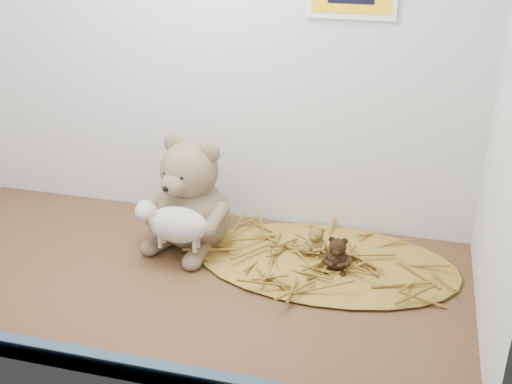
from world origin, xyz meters
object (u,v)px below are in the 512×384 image
(toy_lamb, at_px, (178,225))
(mini_teddy_brown, at_px, (337,252))
(main_teddy, at_px, (192,193))
(mini_teddy_tan, at_px, (316,239))

(toy_lamb, distance_m, mini_teddy_brown, 0.33)
(toy_lamb, bearing_deg, main_teddy, 90.00)
(toy_lamb, height_order, mini_teddy_tan, toy_lamb)
(toy_lamb, xyz_separation_m, mini_teddy_tan, (0.27, 0.10, -0.05))
(main_teddy, height_order, mini_teddy_brown, main_teddy)
(main_teddy, relative_size, mini_teddy_brown, 3.43)
(toy_lamb, bearing_deg, mini_teddy_brown, 9.48)
(mini_teddy_tan, bearing_deg, mini_teddy_brown, -28.84)
(toy_lamb, relative_size, mini_teddy_brown, 2.25)
(mini_teddy_brown, bearing_deg, main_teddy, 174.10)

